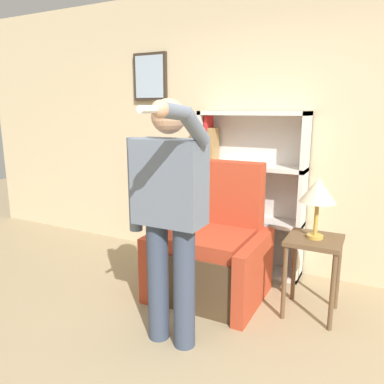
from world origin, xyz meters
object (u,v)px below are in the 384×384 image
(bookcase, at_px, (243,195))
(person_standing, at_px, (169,209))
(armchair, at_px, (212,253))
(side_table, at_px, (314,253))
(table_lamp, at_px, (318,192))

(bookcase, relative_size, person_standing, 0.95)
(armchair, bearing_deg, side_table, 2.08)
(bookcase, height_order, table_lamp, bookcase)
(bookcase, height_order, armchair, bookcase)
(armchair, xyz_separation_m, side_table, (0.86, 0.03, 0.14))
(table_lamp, bearing_deg, side_table, -116.57)
(armchair, relative_size, person_standing, 0.69)
(bookcase, relative_size, side_table, 2.50)
(bookcase, xyz_separation_m, side_table, (0.81, -0.62, -0.26))
(bookcase, bearing_deg, table_lamp, -37.22)
(bookcase, relative_size, armchair, 1.38)
(armchair, xyz_separation_m, person_standing, (0.04, -0.81, 0.60))
(bookcase, distance_m, armchair, 0.76)
(person_standing, height_order, table_lamp, person_standing)
(bookcase, height_order, side_table, bookcase)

